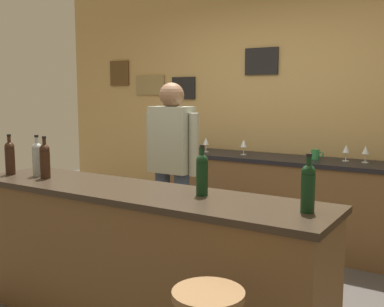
{
  "coord_description": "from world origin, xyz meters",
  "views": [
    {
      "loc": [
        1.84,
        -2.63,
        1.53
      ],
      "look_at": [
        -0.11,
        0.45,
        1.05
      ],
      "focal_mm": 42.89,
      "sensor_mm": 36.0,
      "label": 1
    }
  ],
  "objects_px": {
    "wine_bottle_a": "(10,157)",
    "wine_bottle_c": "(45,160)",
    "bartender": "(172,163)",
    "wine_bottle_b": "(37,158)",
    "wine_bottle_e": "(308,186)",
    "coffee_mug": "(315,154)",
    "wine_glass_a": "(206,142)",
    "wine_glass_c": "(346,149)",
    "wine_glass_d": "(366,151)",
    "wine_bottle_d": "(202,173)",
    "wine_glass_b": "(244,144)"
  },
  "relations": [
    {
      "from": "wine_bottle_d",
      "to": "wine_bottle_e",
      "type": "distance_m",
      "value": 0.66
    },
    {
      "from": "bartender",
      "to": "wine_bottle_c",
      "type": "relative_size",
      "value": 5.29
    },
    {
      "from": "coffee_mug",
      "to": "wine_bottle_d",
      "type": "bearing_deg",
      "value": -91.81
    },
    {
      "from": "bartender",
      "to": "coffee_mug",
      "type": "xyz_separation_m",
      "value": [
        0.88,
        1.15,
        0.01
      ]
    },
    {
      "from": "wine_bottle_c",
      "to": "wine_glass_d",
      "type": "relative_size",
      "value": 1.97
    },
    {
      "from": "wine_bottle_a",
      "to": "coffee_mug",
      "type": "xyz_separation_m",
      "value": [
        1.66,
        2.17,
        -0.11
      ]
    },
    {
      "from": "wine_bottle_a",
      "to": "wine_glass_c",
      "type": "bearing_deg",
      "value": 48.64
    },
    {
      "from": "wine_bottle_a",
      "to": "wine_glass_c",
      "type": "xyz_separation_m",
      "value": [
        1.94,
        2.2,
        -0.05
      ]
    },
    {
      "from": "wine_bottle_d",
      "to": "wine_glass_c",
      "type": "distance_m",
      "value": 2.07
    },
    {
      "from": "wine_bottle_b",
      "to": "wine_bottle_d",
      "type": "relative_size",
      "value": 1.0
    },
    {
      "from": "wine_bottle_a",
      "to": "wine_bottle_d",
      "type": "bearing_deg",
      "value": 5.62
    },
    {
      "from": "wine_glass_b",
      "to": "wine_glass_d",
      "type": "relative_size",
      "value": 1.0
    },
    {
      "from": "wine_bottle_a",
      "to": "wine_bottle_c",
      "type": "relative_size",
      "value": 1.0
    },
    {
      "from": "wine_bottle_e",
      "to": "wine_glass_b",
      "type": "distance_m",
      "value": 2.4
    },
    {
      "from": "wine_bottle_a",
      "to": "coffee_mug",
      "type": "height_order",
      "value": "wine_bottle_a"
    },
    {
      "from": "coffee_mug",
      "to": "wine_bottle_e",
      "type": "bearing_deg",
      "value": -73.79
    },
    {
      "from": "wine_glass_a",
      "to": "coffee_mug",
      "type": "bearing_deg",
      "value": 3.86
    },
    {
      "from": "bartender",
      "to": "wine_glass_a",
      "type": "distance_m",
      "value": 1.11
    },
    {
      "from": "wine_glass_c",
      "to": "wine_glass_d",
      "type": "bearing_deg",
      "value": -0.07
    },
    {
      "from": "bartender",
      "to": "wine_bottle_c",
      "type": "height_order",
      "value": "bartender"
    },
    {
      "from": "wine_bottle_e",
      "to": "wine_glass_a",
      "type": "distance_m",
      "value": 2.66
    },
    {
      "from": "wine_bottle_d",
      "to": "wine_glass_d",
      "type": "height_order",
      "value": "wine_bottle_d"
    },
    {
      "from": "bartender",
      "to": "wine_bottle_d",
      "type": "xyz_separation_m",
      "value": [
        0.82,
        -0.86,
        0.12
      ]
    },
    {
      "from": "wine_glass_c",
      "to": "wine_bottle_a",
      "type": "bearing_deg",
      "value": -131.36
    },
    {
      "from": "wine_bottle_b",
      "to": "wine_glass_b",
      "type": "xyz_separation_m",
      "value": [
        0.7,
        2.04,
        -0.05
      ]
    },
    {
      "from": "wine_bottle_b",
      "to": "wine_glass_c",
      "type": "xyz_separation_m",
      "value": [
        1.71,
        2.13,
        -0.05
      ]
    },
    {
      "from": "bartender",
      "to": "wine_bottle_b",
      "type": "relative_size",
      "value": 5.29
    },
    {
      "from": "wine_glass_b",
      "to": "wine_glass_d",
      "type": "height_order",
      "value": "same"
    },
    {
      "from": "wine_bottle_a",
      "to": "wine_bottle_e",
      "type": "distance_m",
      "value": 2.26
    },
    {
      "from": "wine_glass_d",
      "to": "bartender",
      "type": "bearing_deg",
      "value": -138.43
    },
    {
      "from": "wine_glass_a",
      "to": "wine_bottle_c",
      "type": "bearing_deg",
      "value": -93.63
    },
    {
      "from": "wine_glass_d",
      "to": "coffee_mug",
      "type": "height_order",
      "value": "wine_glass_d"
    },
    {
      "from": "wine_bottle_e",
      "to": "coffee_mug",
      "type": "bearing_deg",
      "value": 106.21
    },
    {
      "from": "wine_bottle_b",
      "to": "wine_glass_a",
      "type": "xyz_separation_m",
      "value": [
        0.25,
        2.02,
        -0.05
      ]
    },
    {
      "from": "wine_glass_a",
      "to": "wine_glass_b",
      "type": "bearing_deg",
      "value": 1.75
    },
    {
      "from": "wine_bottle_a",
      "to": "wine_glass_c",
      "type": "relative_size",
      "value": 1.97
    },
    {
      "from": "wine_bottle_d",
      "to": "wine_glass_a",
      "type": "height_order",
      "value": "wine_bottle_d"
    },
    {
      "from": "wine_bottle_c",
      "to": "coffee_mug",
      "type": "height_order",
      "value": "wine_bottle_c"
    },
    {
      "from": "wine_bottle_c",
      "to": "wine_bottle_b",
      "type": "bearing_deg",
      "value": 164.8
    },
    {
      "from": "wine_bottle_b",
      "to": "wine_bottle_d",
      "type": "distance_m",
      "value": 1.37
    },
    {
      "from": "wine_glass_a",
      "to": "wine_bottle_d",
      "type": "bearing_deg",
      "value": -60.06
    },
    {
      "from": "bartender",
      "to": "wine_glass_d",
      "type": "distance_m",
      "value": 1.78
    },
    {
      "from": "wine_bottle_b",
      "to": "wine_glass_c",
      "type": "height_order",
      "value": "wine_bottle_b"
    },
    {
      "from": "wine_bottle_d",
      "to": "wine_glass_a",
      "type": "xyz_separation_m",
      "value": [
        -1.11,
        1.93,
        -0.05
      ]
    },
    {
      "from": "coffee_mug",
      "to": "wine_bottle_a",
      "type": "bearing_deg",
      "value": -127.4
    },
    {
      "from": "wine_bottle_a",
      "to": "wine_bottle_c",
      "type": "distance_m",
      "value": 0.35
    },
    {
      "from": "wine_bottle_c",
      "to": "bartender",
      "type": "bearing_deg",
      "value": 66.59
    },
    {
      "from": "wine_glass_b",
      "to": "wine_glass_c",
      "type": "distance_m",
      "value": 1.02
    },
    {
      "from": "wine_bottle_c",
      "to": "wine_glass_b",
      "type": "xyz_separation_m",
      "value": [
        0.57,
        2.07,
        -0.05
      ]
    },
    {
      "from": "coffee_mug",
      "to": "wine_glass_d",
      "type": "bearing_deg",
      "value": 3.93
    }
  ]
}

